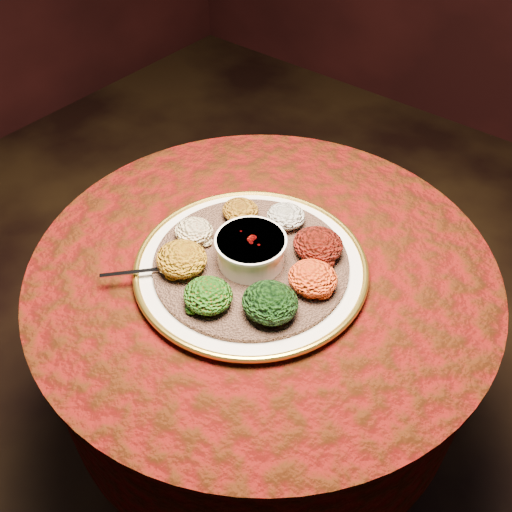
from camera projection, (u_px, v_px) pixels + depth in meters
The scene contains 13 objects.
table at pixel (262, 319), 1.29m from camera, with size 0.96×0.96×0.73m.
platter at pixel (251, 266), 1.14m from camera, with size 0.58×0.58×0.02m.
injera at pixel (251, 263), 1.13m from camera, with size 0.39×0.39×0.01m, color brown.
stew_bowl at pixel (251, 249), 1.11m from camera, with size 0.14×0.14×0.06m.
spoon at pixel (161, 269), 1.11m from camera, with size 0.11×0.12×0.01m.
portion_ayib at pixel (286, 216), 1.20m from camera, with size 0.08×0.08×0.04m, color beige.
portion_kitfo at pixel (318, 245), 1.13m from camera, with size 0.10×0.10×0.05m, color black.
portion_tikil at pixel (313, 278), 1.07m from camera, with size 0.10×0.09×0.05m, color #B9650F.
portion_gomen at pixel (270, 302), 1.02m from camera, with size 0.10×0.10×0.05m, color black.
portion_mixveg at pixel (208, 295), 1.04m from camera, with size 0.09×0.09×0.04m, color maroon.
portion_kik at pixel (182, 259), 1.10m from camera, with size 0.10×0.10×0.05m, color #A4760E.
portion_timatim at pixel (194, 231), 1.17m from camera, with size 0.08×0.08×0.04m, color maroon.
portion_shiro at pixel (240, 210), 1.21m from camera, with size 0.08×0.08×0.04m, color #8A5D10.
Camera 1 is at (0.50, -0.65, 1.56)m, focal length 40.00 mm.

